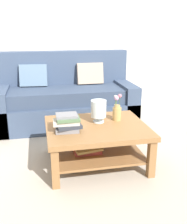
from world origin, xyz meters
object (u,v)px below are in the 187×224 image
(couch, at_px, (66,99))
(book_stack_main, at_px, (67,123))
(flower_pitcher, at_px, (117,111))
(coffee_table, at_px, (96,136))
(glass_hurricane_vase, at_px, (99,109))

(couch, distance_m, book_stack_main, 1.46)
(book_stack_main, xyz_separation_m, flower_pitcher, (0.56, 0.20, 0.03))
(couch, relative_size, coffee_table, 1.95)
(coffee_table, xyz_separation_m, flower_pitcher, (0.26, 0.12, 0.23))
(flower_pitcher, bearing_deg, coffee_table, -154.94)
(couch, distance_m, flower_pitcher, 1.32)
(couch, bearing_deg, coffee_table, -82.84)
(glass_hurricane_vase, distance_m, flower_pitcher, 0.21)
(book_stack_main, bearing_deg, flower_pitcher, 19.61)
(coffee_table, xyz_separation_m, glass_hurricane_vase, (0.05, 0.10, 0.26))
(book_stack_main, bearing_deg, coffee_table, 14.67)
(coffee_table, height_order, glass_hurricane_vase, glass_hurricane_vase)
(couch, relative_size, flower_pitcher, 6.82)
(coffee_table, bearing_deg, glass_hurricane_vase, 63.92)
(book_stack_main, height_order, flower_pitcher, flower_pitcher)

